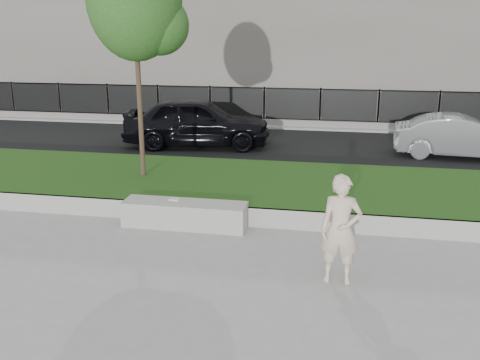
% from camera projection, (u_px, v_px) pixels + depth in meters
% --- Properties ---
extents(ground, '(90.00, 90.00, 0.00)m').
position_uv_depth(ground, '(203.00, 243.00, 9.96)').
color(ground, gray).
rests_on(ground, ground).
extents(grass_bank, '(34.00, 4.00, 0.40)m').
position_uv_depth(grass_bank, '(234.00, 187.00, 12.73)').
color(grass_bank, black).
rests_on(grass_bank, ground).
extents(grass_kerb, '(34.00, 0.08, 0.40)m').
position_uv_depth(grass_kerb, '(215.00, 215.00, 10.88)').
color(grass_kerb, gray).
rests_on(grass_kerb, ground).
extents(street, '(34.00, 7.00, 0.04)m').
position_uv_depth(street, '(266.00, 146.00, 17.98)').
color(street, black).
rests_on(street, ground).
extents(far_pavement, '(34.00, 3.00, 0.12)m').
position_uv_depth(far_pavement, '(282.00, 122.00, 22.21)').
color(far_pavement, gray).
rests_on(far_pavement, ground).
extents(iron_fence, '(32.00, 0.30, 1.50)m').
position_uv_depth(iron_fence, '(279.00, 114.00, 21.14)').
color(iron_fence, slate).
rests_on(iron_fence, far_pavement).
extents(building_facade, '(34.00, 10.00, 10.00)m').
position_uv_depth(building_facade, '(299.00, 4.00, 27.46)').
color(building_facade, '#68625B').
rests_on(building_facade, ground).
extents(stone_bench, '(2.50, 0.62, 0.51)m').
position_uv_depth(stone_bench, '(185.00, 214.00, 10.75)').
color(stone_bench, gray).
rests_on(stone_bench, ground).
extents(man, '(0.64, 0.42, 1.74)m').
position_uv_depth(man, '(341.00, 230.00, 8.26)').
color(man, beige).
rests_on(man, ground).
extents(book, '(0.25, 0.20, 0.02)m').
position_uv_depth(book, '(175.00, 199.00, 10.83)').
color(book, beige).
rests_on(book, stone_bench).
extents(young_tree, '(2.25, 2.15, 5.51)m').
position_uv_depth(young_tree, '(138.00, 3.00, 11.97)').
color(young_tree, '#38281C').
rests_on(young_tree, grass_bank).
extents(car_dark, '(5.01, 2.55, 1.64)m').
position_uv_depth(car_dark, '(197.00, 122.00, 17.67)').
color(car_dark, black).
rests_on(car_dark, street).
extents(car_silver, '(3.99, 1.63, 1.28)m').
position_uv_depth(car_silver, '(461.00, 137.00, 16.17)').
color(car_silver, gray).
rests_on(car_silver, street).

